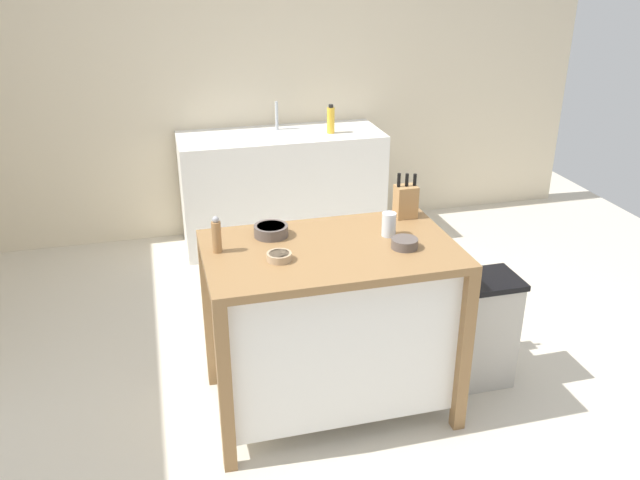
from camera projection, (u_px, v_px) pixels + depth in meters
ground_plane at (323, 393)px, 3.55m from camera, size 6.72×6.72×0.00m
wall_back at (244, 72)px, 5.15m from camera, size 5.72×0.10×2.60m
kitchen_island at (330, 320)px, 3.28m from camera, size 1.20×0.74×0.91m
knife_block at (406, 201)px, 3.42m from camera, size 0.11×0.09×0.24m
bowl_ceramic_wide at (279, 256)px, 2.98m from camera, size 0.11×0.11×0.04m
bowl_stoneware_deep at (271, 230)px, 3.22m from camera, size 0.17×0.17×0.05m
bowl_ceramic_small at (405, 243)px, 3.10m from camera, size 0.13×0.13×0.05m
drinking_cup at (389, 224)px, 3.21m from camera, size 0.07×0.07×0.12m
pepper_grinder at (217, 235)px, 3.03m from camera, size 0.04×0.04×0.18m
trash_bin at (480, 330)px, 3.55m from camera, size 0.36×0.28×0.63m
sink_counter at (282, 188)px, 5.24m from camera, size 1.57×0.60×0.89m
sink_faucet at (277, 116)px, 5.14m from camera, size 0.02×0.02×0.22m
bottle_spray_cleaner at (331, 120)px, 5.04m from camera, size 0.06×0.06×0.22m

